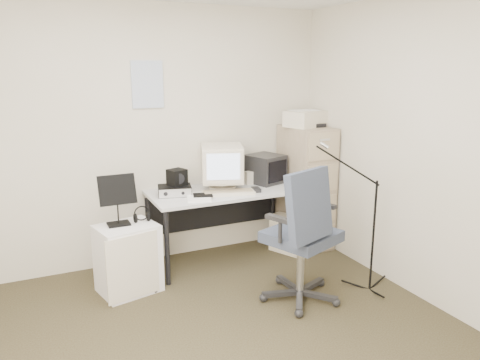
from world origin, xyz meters
name	(u,v)px	position (x,y,z in m)	size (l,w,h in m)	color
floor	(226,351)	(0.00, 0.00, -0.01)	(3.60, 3.60, 0.01)	black
wall_back	(151,137)	(0.00, 1.80, 1.25)	(3.60, 0.02, 2.50)	beige
wall_front	(470,300)	(0.00, -1.80, 1.25)	(3.60, 0.02, 2.50)	beige
wall_right	(434,153)	(1.80, 0.00, 1.25)	(0.02, 3.60, 2.50)	beige
wall_calendar	(147,84)	(-0.02, 1.79, 1.75)	(0.30, 0.02, 0.44)	white
filing_cabinet	(306,187)	(1.58, 1.48, 0.65)	(0.40, 0.60, 1.30)	tan
printer	(306,119)	(1.58, 1.51, 1.38)	(0.42, 0.29, 0.16)	white
desk	(226,225)	(0.63, 1.45, 0.36)	(1.50, 0.70, 0.73)	silver
crt_monitor	(222,167)	(0.62, 1.52, 0.95)	(0.39, 0.41, 0.44)	white
crt_tv	(265,169)	(1.13, 1.57, 0.88)	(0.32, 0.34, 0.29)	black
desk_speaker	(249,178)	(0.94, 1.57, 0.80)	(0.07, 0.07, 0.13)	beige
keyboard	(228,193)	(0.59, 1.30, 0.74)	(0.50, 0.18, 0.03)	white
mouse	(256,190)	(0.88, 1.28, 0.75)	(0.07, 0.12, 0.04)	black
radio_receiver	(175,190)	(0.12, 1.49, 0.77)	(0.31, 0.22, 0.09)	black
radio_speaker	(177,177)	(0.15, 1.51, 0.89)	(0.15, 0.14, 0.15)	black
papers	(199,197)	(0.29, 1.29, 0.74)	(0.22, 0.30, 0.02)	white
pc_tower	(290,235)	(1.31, 1.34, 0.19)	(0.19, 0.42, 0.39)	white
office_chair	(302,234)	(0.86, 0.42, 0.58)	(0.67, 0.67, 1.16)	#3C4452
side_cart	(128,258)	(-0.41, 1.18, 0.30)	(0.48, 0.39, 0.60)	white
music_stand	(117,199)	(-0.46, 1.23, 0.82)	(0.31, 0.16, 0.45)	black
headphones	(142,216)	(-0.26, 1.23, 0.65)	(0.15, 0.15, 0.03)	black
mic_stand	(374,219)	(1.52, 0.31, 0.64)	(0.02, 0.02, 1.29)	black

